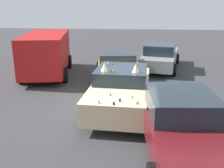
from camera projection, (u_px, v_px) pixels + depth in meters
ground_plane at (121, 109)px, 9.03m from camera, size 60.00×60.00×0.00m
art_car_decorated at (121, 89)px, 8.85m from camera, size 4.50×2.28×1.68m
parked_van_near_right at (47, 52)px, 13.09m from camera, size 5.17×2.85×2.09m
parked_sedan_row_back_center at (117, 67)px, 12.12m from camera, size 4.42×2.38×1.34m
parked_sedan_far_left at (183, 126)px, 6.12m from camera, size 4.42×2.23×1.46m
parked_sedan_far_right at (160, 56)px, 14.47m from camera, size 4.81×2.59×1.41m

